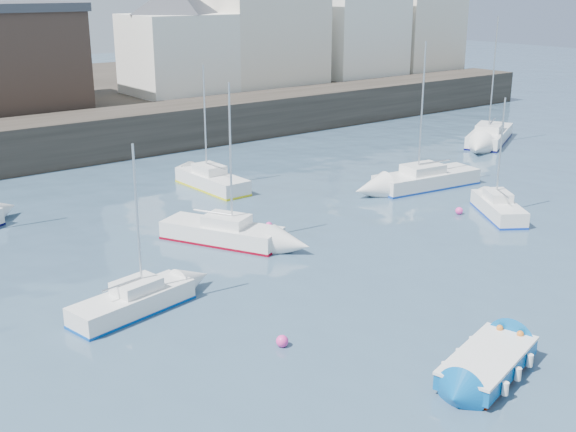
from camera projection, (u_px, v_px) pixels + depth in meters
water at (503, 344)px, 24.47m from camera, size 220.00×220.00×0.00m
quay_wall at (88, 136)px, 50.42m from camera, size 90.00×5.00×3.00m
land_strip at (7, 105)px, 64.04m from camera, size 90.00×32.00×2.80m
bldg_east_a at (261, 17)px, 65.07m from camera, size 13.36×13.36×11.80m
bldg_east_b at (355, 24)px, 71.36m from camera, size 11.88×11.88×9.95m
bldg_east_c at (417, 16)px, 76.42m from camera, size 11.14×11.14×10.95m
bldg_east_d at (177, 38)px, 59.91m from camera, size 11.14×11.14×8.95m
blue_dinghy at (488, 363)px, 22.34m from camera, size 4.42×2.78×0.78m
sailboat_a at (133, 301)px, 26.69m from camera, size 5.07×2.47×6.32m
sailboat_b at (222, 232)px, 34.01m from camera, size 4.37×6.05×7.53m
sailboat_c at (498, 207)px, 37.84m from camera, size 3.81×4.73×6.16m
sailboat_d at (426, 179)px, 43.18m from camera, size 6.95×3.00×8.59m
sailboat_f at (212, 180)px, 42.92m from camera, size 1.95×5.62×7.25m
sailboat_g at (490, 135)px, 55.55m from camera, size 7.71×5.59×9.44m
buoy_near at (282, 346)px, 24.31m from camera, size 0.42×0.42×0.42m
buoy_mid at (459, 214)px, 38.27m from camera, size 0.40×0.40×0.40m
buoy_far at (269, 228)px, 36.07m from camera, size 0.34×0.34×0.34m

